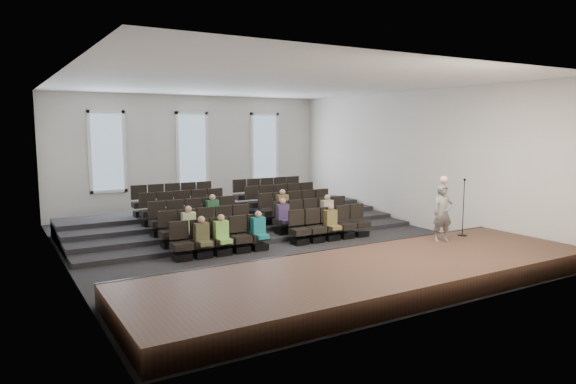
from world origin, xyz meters
name	(u,v)px	position (x,y,z in m)	size (l,w,h in m)	color
ground	(271,243)	(0.00, 0.00, 0.00)	(14.00, 14.00, 0.00)	black
ceiling	(270,83)	(0.00, 0.00, 5.01)	(12.00, 14.00, 0.02)	white
wall_back	(192,154)	(0.00, 7.02, 2.50)	(12.00, 0.04, 5.00)	silver
wall_front	(442,188)	(0.00, -7.02, 2.50)	(12.00, 0.04, 5.00)	silver
wall_left	(61,174)	(-6.02, 0.00, 2.50)	(0.04, 14.00, 5.00)	silver
wall_right	(412,159)	(6.02, 0.00, 2.50)	(0.04, 14.00, 5.00)	silver
stage	(376,275)	(0.00, -5.10, 0.25)	(11.80, 3.60, 0.50)	#40291B
stage_lip	(331,258)	(0.00, -3.33, 0.25)	(11.80, 0.06, 0.52)	black
risers	(229,221)	(0.00, 3.17, 0.20)	(11.80, 4.80, 0.60)	black
seating_rows	(249,215)	(0.00, 1.54, 0.68)	(6.80, 4.70, 1.67)	black
windows	(192,150)	(0.00, 6.95, 2.70)	(8.44, 0.10, 3.24)	white
audience	(259,218)	(-0.28, 0.22, 0.80)	(5.45, 2.64, 1.10)	#87D454
speaker	(443,213)	(3.22, -4.11, 1.29)	(0.58, 0.38, 1.58)	#63615E
mic_stand	(463,219)	(4.32, -3.89, 1.00)	(0.28, 0.28, 1.69)	black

